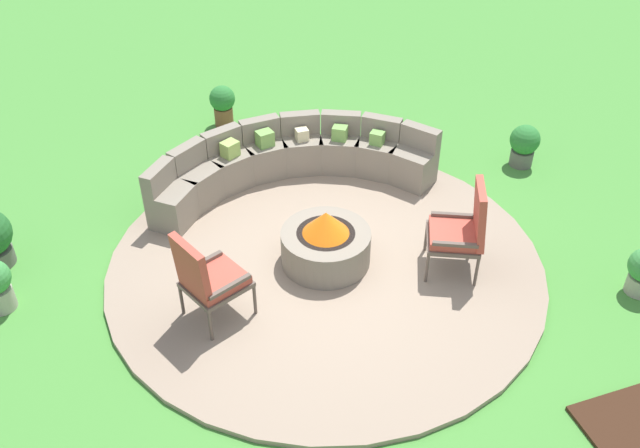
{
  "coord_description": "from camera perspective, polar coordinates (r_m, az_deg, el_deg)",
  "views": [
    {
      "loc": [
        -2.04,
        -5.73,
        5.22
      ],
      "look_at": [
        0.0,
        0.2,
        0.45
      ],
      "focal_mm": 38.75,
      "sensor_mm": 36.0,
      "label": 1
    }
  ],
  "objects": [
    {
      "name": "curved_stone_bench",
      "position": [
        9.11,
        -2.59,
        5.1
      ],
      "size": [
        3.82,
        1.42,
        0.78
      ],
      "color": "gray",
      "rests_on": "patio_circle"
    },
    {
      "name": "potted_plant_2",
      "position": [
        10.0,
        16.51,
        6.37
      ],
      "size": [
        0.41,
        0.41,
        0.61
      ],
      "color": "#605B56",
      "rests_on": "ground_plane"
    },
    {
      "name": "potted_plant_1",
      "position": [
        10.68,
        -8.04,
        9.83
      ],
      "size": [
        0.39,
        0.39,
        0.64
      ],
      "color": "brown",
      "rests_on": "ground_plane"
    },
    {
      "name": "ground_plane",
      "position": [
        8.02,
        0.47,
        -3.38
      ],
      "size": [
        24.0,
        24.0,
        0.0
      ],
      "primitive_type": "plane",
      "color": "#478C38"
    },
    {
      "name": "fire_pit",
      "position": [
        7.81,
        0.48,
        -1.57
      ],
      "size": [
        1.02,
        1.02,
        0.69
      ],
      "color": "gray",
      "rests_on": "patio_circle"
    },
    {
      "name": "lounge_chair_front_right",
      "position": [
        7.69,
        11.74,
        -0.33
      ],
      "size": [
        0.78,
        0.78,
        1.11
      ],
      "rotation": [
        0.0,
        0.0,
        7.42
      ],
      "color": "brown",
      "rests_on": "patio_circle"
    },
    {
      "name": "lounge_chair_front_left",
      "position": [
        7.01,
        -9.3,
        -4.38
      ],
      "size": [
        0.78,
        0.74,
        1.09
      ],
      "rotation": [
        0.0,
        0.0,
        5.13
      ],
      "color": "brown",
      "rests_on": "patio_circle"
    },
    {
      "name": "patio_circle",
      "position": [
        8.0,
        0.47,
        -3.22
      ],
      "size": [
        5.0,
        5.0,
        0.06
      ],
      "primitive_type": "cylinder",
      "color": "gray",
      "rests_on": "ground_plane"
    }
  ]
}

